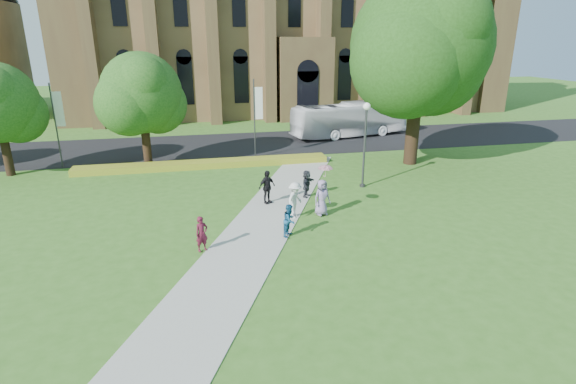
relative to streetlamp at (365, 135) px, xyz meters
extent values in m
plane|color=#35641E|center=(-7.50, -6.50, -3.30)|extent=(160.00, 160.00, 0.00)
cube|color=black|center=(-7.50, 13.50, -3.29)|extent=(160.00, 10.00, 0.02)
cube|color=#B2B2A8|center=(-7.50, -5.50, -3.28)|extent=(15.58, 28.54, 0.04)
cube|color=gold|center=(-9.50, 6.70, -3.07)|extent=(18.00, 1.40, 0.45)
cube|color=olive|center=(2.50, 33.50, 5.20)|extent=(52.00, 16.00, 17.00)
cube|color=brown|center=(-22.00, 26.50, 7.20)|extent=(3.50, 3.50, 21.00)
cube|color=brown|center=(27.00, 26.50, 7.20)|extent=(3.50, 3.50, 21.00)
cube|color=brown|center=(2.50, 24.50, 1.20)|extent=(6.00, 2.50, 9.00)
cylinder|color=#38383D|center=(0.00, 0.00, -0.90)|extent=(0.14, 0.14, 4.80)
sphere|color=white|center=(0.00, 0.00, 1.72)|extent=(0.44, 0.44, 0.44)
cylinder|color=#38383D|center=(0.00, 0.00, -3.22)|extent=(0.36, 0.36, 0.15)
cylinder|color=#332114|center=(5.50, 4.50, 0.00)|extent=(0.96, 0.96, 6.60)
sphere|color=#1D3E10|center=(5.50, 4.50, 5.10)|extent=(9.60, 9.60, 9.60)
cylinder|color=#332114|center=(-22.50, 7.50, -1.37)|extent=(0.56, 0.56, 3.85)
cylinder|color=#332114|center=(-13.50, 8.00, -1.23)|extent=(0.60, 0.60, 4.12)
sphere|color=#164414|center=(-13.50, 8.00, 1.95)|extent=(5.60, 5.60, 5.60)
cylinder|color=#38383D|center=(-5.50, 8.70, -0.30)|extent=(0.10, 0.10, 6.00)
cube|color=white|center=(-5.15, 8.70, 0.90)|extent=(0.60, 0.02, 2.40)
cylinder|color=#38383D|center=(-19.50, 8.70, -0.30)|extent=(0.10, 0.10, 6.00)
cube|color=white|center=(-19.15, 8.70, 0.90)|extent=(0.60, 0.02, 2.40)
imported|color=white|center=(4.37, 14.79, -1.70)|extent=(11.65, 4.87, 3.16)
imported|color=#541326|center=(-10.15, -7.06, -2.46)|extent=(0.68, 0.59, 1.58)
imported|color=navy|center=(-6.10, -6.35, -2.47)|extent=(0.92, 0.96, 1.56)
imported|color=silver|center=(-5.32, -4.12, -2.32)|extent=(1.31, 1.38, 1.88)
imported|color=black|center=(-6.37, -1.75, -2.31)|extent=(1.19, 0.95, 1.90)
imported|color=gray|center=(-3.87, -4.08, -2.30)|extent=(1.07, 0.85, 1.91)
imported|color=#282A30|center=(-3.93, -1.16, -2.46)|extent=(1.21, 1.50, 1.60)
imported|color=#D092A1|center=(-3.69, -3.98, -1.02)|extent=(0.90, 0.90, 0.67)
camera|label=1|loc=(-10.30, -25.19, 5.52)|focal=28.00mm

